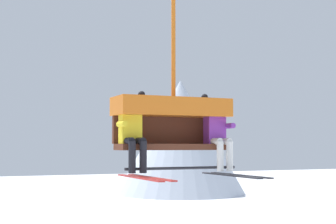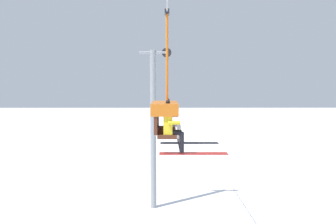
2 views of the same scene
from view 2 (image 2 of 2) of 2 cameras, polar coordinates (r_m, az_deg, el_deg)
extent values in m
cylinder|color=gray|center=(19.58, -2.59, -3.19)|extent=(0.36, 0.36, 9.48)
cylinder|color=gray|center=(19.50, -2.64, 10.30)|extent=(0.16, 1.60, 0.16)
cylinder|color=black|center=(19.48, -0.25, 10.31)|extent=(0.08, 0.56, 0.56)
cylinder|color=gray|center=(10.11, -0.19, 15.63)|extent=(20.92, 0.05, 0.05)
cube|color=#512819|center=(8.87, -0.17, -3.46)|extent=(1.88, 0.48, 0.10)
cube|color=#512819|center=(8.84, -1.99, -1.69)|extent=(1.88, 0.08, 0.45)
cube|color=#D16619|center=(8.80, -0.56, 0.73)|extent=(1.92, 0.68, 0.30)
cylinder|color=black|center=(8.93, 1.89, -5.56)|extent=(1.88, 0.04, 0.04)
cylinder|color=#D16619|center=(8.81, -0.17, 9.29)|extent=(0.07, 0.07, 2.33)
cube|color=black|center=(8.99, -0.18, 17.02)|extent=(0.28, 0.12, 0.12)
cube|color=yellow|center=(8.08, -0.02, -2.03)|extent=(0.32, 0.22, 0.52)
sphere|color=#284C93|center=(8.05, -0.02, 0.51)|extent=(0.22, 0.22, 0.22)
ellipsoid|color=black|center=(8.05, 0.70, 0.51)|extent=(0.17, 0.04, 0.08)
cylinder|color=black|center=(8.03, 1.20, -3.66)|extent=(0.11, 0.34, 0.11)
cylinder|color=black|center=(8.20, 1.17, -3.49)|extent=(0.11, 0.34, 0.11)
cylinder|color=black|center=(8.07, 2.41, -5.35)|extent=(0.11, 0.11, 0.48)
cylinder|color=black|center=(8.25, 2.35, -5.13)|extent=(0.11, 0.11, 0.48)
cube|color=#B22823|center=(8.15, 4.51, -7.34)|extent=(0.09, 1.70, 0.02)
cube|color=#B22823|center=(8.32, 4.41, -7.09)|extent=(0.09, 1.70, 0.02)
cylinder|color=yellow|center=(7.90, 1.08, -1.90)|extent=(0.09, 0.30, 0.09)
cylinder|color=yellow|center=(8.24, -0.02, 0.54)|extent=(0.09, 0.09, 0.30)
sphere|color=black|center=(8.23, -0.02, 1.72)|extent=(0.11, 0.11, 0.11)
cube|color=purple|center=(9.57, -0.06, -0.99)|extent=(0.32, 0.22, 0.52)
sphere|color=#284C93|center=(9.55, -0.06, 1.15)|extent=(0.22, 0.22, 0.22)
ellipsoid|color=black|center=(9.55, 0.55, 1.15)|extent=(0.17, 0.04, 0.08)
cylinder|color=silver|center=(9.51, 0.97, -2.36)|extent=(0.11, 0.34, 0.11)
cylinder|color=silver|center=(9.69, 0.94, -2.24)|extent=(0.11, 0.34, 0.11)
cylinder|color=silver|center=(9.55, 1.99, -3.79)|extent=(0.11, 0.11, 0.48)
cylinder|color=silver|center=(9.73, 1.94, -3.64)|extent=(0.11, 0.11, 0.48)
cube|color=#232328|center=(9.61, 3.76, -5.49)|extent=(0.09, 1.70, 0.02)
cube|color=#232328|center=(9.79, 3.69, -5.31)|extent=(0.09, 1.70, 0.02)
cylinder|color=purple|center=(9.36, -0.06, 1.03)|extent=(0.09, 0.09, 0.30)
sphere|color=black|center=(9.35, -0.06, 2.07)|extent=(0.11, 0.11, 0.11)
cylinder|color=purple|center=(9.76, 0.81, -0.65)|extent=(0.09, 0.30, 0.09)
camera|label=1|loc=(9.42, 54.23, -4.80)|focal=55.00mm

